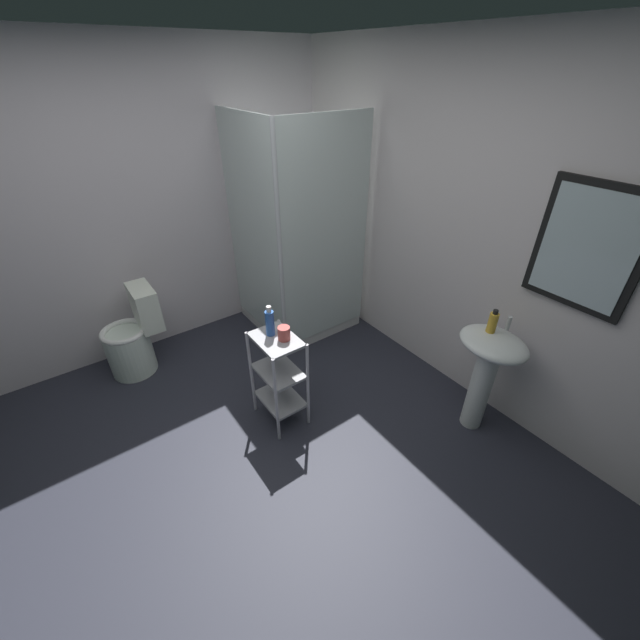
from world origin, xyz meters
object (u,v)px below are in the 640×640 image
pedestal_sink (488,363)px  rinse_cup (284,333)px  toilet (134,339)px  shampoo_bottle_blue (270,322)px  hand_soap_bottle (493,322)px  shower_stall (295,286)px  storage_cart (279,373)px

pedestal_sink → rinse_cup: size_ratio=8.45×
toilet → shampoo_bottle_blue: bearing=31.2°
hand_soap_bottle → rinse_cup: (-0.81, -1.09, -0.10)m
shower_stall → storage_cart: 1.25m
pedestal_sink → shampoo_bottle_blue: shampoo_bottle_blue is taller
pedestal_sink → storage_cart: 1.45m
storage_cart → rinse_cup: (0.04, 0.04, 0.35)m
storage_cart → shampoo_bottle_blue: size_ratio=3.31×
pedestal_sink → toilet: pedestal_sink is taller
hand_soap_bottle → shampoo_bottle_blue: hand_soap_bottle is taller
hand_soap_bottle → rinse_cup: bearing=-126.6°
hand_soap_bottle → shampoo_bottle_blue: size_ratio=0.74×
toilet → hand_soap_bottle: bearing=41.6°
pedestal_sink → rinse_cup: (-0.86, -1.08, 0.21)m
rinse_cup → pedestal_sink: bearing=51.5°
rinse_cup → hand_soap_bottle: bearing=53.4°
storage_cart → rinse_cup: rinse_cup is taller
toilet → rinse_cup: 1.55m
storage_cart → hand_soap_bottle: (0.85, 1.14, 0.45)m
toilet → shampoo_bottle_blue: size_ratio=3.40×
shampoo_bottle_blue → hand_soap_bottle: bearing=51.3°
hand_soap_bottle → shower_stall: bearing=-169.0°
shower_stall → hand_soap_bottle: shower_stall is taller
shower_stall → rinse_cup: bearing=-36.1°
toilet → shampoo_bottle_blue: 1.46m
pedestal_sink → storage_cart: (-0.90, -1.13, -0.14)m
storage_cart → shampoo_bottle_blue: shampoo_bottle_blue is taller
hand_soap_bottle → storage_cart: bearing=-126.8°
toilet → shampoo_bottle_blue: shampoo_bottle_blue is taller
shower_stall → hand_soap_bottle: 1.91m
shower_stall → hand_soap_bottle: size_ratio=12.03×
rinse_cup → toilet: bearing=-149.3°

